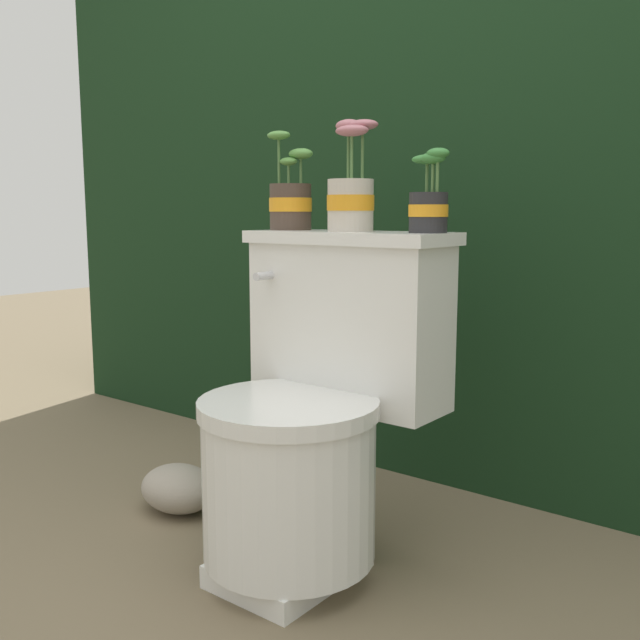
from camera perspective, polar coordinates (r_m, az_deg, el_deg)
ground_plane at (r=1.70m, az=-0.27°, el=-20.94°), size 12.00×12.00×0.00m
hedge_backdrop at (r=2.57m, az=17.35°, el=9.45°), size 3.81×1.01×1.79m
toilet at (r=1.69m, az=-0.56°, el=-7.77°), size 0.52×0.54×0.79m
potted_plant_left at (r=1.87m, az=-2.37°, el=9.61°), size 0.12×0.11×0.25m
potted_plant_midleft at (r=1.73m, az=2.50°, el=10.15°), size 0.11×0.11×0.27m
potted_plant_middle at (r=1.63m, az=8.71°, el=9.33°), size 0.10×0.09×0.18m
garden_stone at (r=2.11m, az=-11.24°, el=-13.06°), size 0.24×0.19×0.13m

